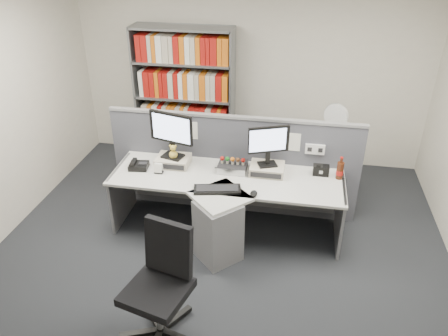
% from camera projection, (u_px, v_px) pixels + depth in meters
% --- Properties ---
extents(ground, '(5.50, 5.50, 0.00)m').
position_uv_depth(ground, '(213.00, 275.00, 4.55)').
color(ground, '#292B30').
rests_on(ground, ground).
extents(room_shell, '(5.04, 5.54, 2.72)m').
position_uv_depth(room_shell, '(210.00, 115.00, 3.67)').
color(room_shell, silver).
rests_on(room_shell, ground).
extents(partition, '(3.00, 0.08, 1.27)m').
position_uv_depth(partition, '(233.00, 164.00, 5.30)').
color(partition, '#4F515A').
rests_on(partition, ground).
extents(desk, '(2.60, 1.20, 0.72)m').
position_uv_depth(desk, '(223.00, 207.00, 4.84)').
color(desk, silver).
rests_on(desk, ground).
extents(monitor_riser_left, '(0.38, 0.31, 0.10)m').
position_uv_depth(monitor_riser_left, '(173.00, 161.00, 5.12)').
color(monitor_riser_left, '#BCB19C').
rests_on(monitor_riser_left, desk).
extents(monitor_riser_right, '(0.38, 0.31, 0.10)m').
position_uv_depth(monitor_riser_right, '(267.00, 169.00, 4.94)').
color(monitor_riser_right, '#BCB19C').
rests_on(monitor_riser_right, desk).
extents(monitor_left, '(0.53, 0.23, 0.55)m').
position_uv_depth(monitor_left, '(171.00, 131.00, 4.93)').
color(monitor_left, black).
rests_on(monitor_left, monitor_riser_left).
extents(monitor_right, '(0.44, 0.21, 0.47)m').
position_uv_depth(monitor_right, '(268.00, 143.00, 4.78)').
color(monitor_right, black).
rests_on(monitor_right, monitor_riser_right).
extents(desktop_pc, '(0.32, 0.29, 0.09)m').
position_uv_depth(desktop_pc, '(233.00, 167.00, 5.01)').
color(desktop_pc, black).
rests_on(desktop_pc, desk).
extents(figurines, '(0.29, 0.05, 0.09)m').
position_uv_depth(figurines, '(233.00, 160.00, 4.95)').
color(figurines, '#BCB19C').
rests_on(figurines, desktop_pc).
extents(keyboard, '(0.52, 0.28, 0.03)m').
position_uv_depth(keyboard, '(217.00, 189.00, 4.63)').
color(keyboard, black).
rests_on(keyboard, desk).
extents(mouse, '(0.07, 0.12, 0.04)m').
position_uv_depth(mouse, '(254.00, 194.00, 4.55)').
color(mouse, black).
rests_on(mouse, desk).
extents(desk_phone, '(0.23, 0.22, 0.09)m').
position_uv_depth(desk_phone, '(138.00, 165.00, 5.05)').
color(desk_phone, black).
rests_on(desk_phone, desk).
extents(desk_calendar, '(0.10, 0.07, 0.12)m').
position_uv_depth(desk_calendar, '(159.00, 169.00, 4.94)').
color(desk_calendar, black).
rests_on(desk_calendar, desk).
extents(plush_toy, '(0.10, 0.10, 0.17)m').
position_uv_depth(plush_toy, '(173.00, 153.00, 5.02)').
color(plush_toy, gold).
rests_on(plush_toy, monitor_riser_left).
extents(speaker, '(0.18, 0.10, 0.12)m').
position_uv_depth(speaker, '(321.00, 170.00, 4.90)').
color(speaker, black).
rests_on(speaker, desk).
extents(cola_bottle, '(0.08, 0.08, 0.26)m').
position_uv_depth(cola_bottle, '(340.00, 171.00, 4.81)').
color(cola_bottle, '#3F190A').
rests_on(cola_bottle, desk).
extents(shelving_unit, '(1.41, 0.40, 2.00)m').
position_uv_depth(shelving_unit, '(185.00, 99.00, 6.31)').
color(shelving_unit, slate).
rests_on(shelving_unit, ground).
extents(filing_cabinet, '(0.45, 0.61, 0.70)m').
position_uv_depth(filing_cabinet, '(329.00, 165.00, 5.90)').
color(filing_cabinet, slate).
rests_on(filing_cabinet, ground).
extents(desk_fan, '(0.30, 0.19, 0.52)m').
position_uv_depth(desk_fan, '(336.00, 118.00, 5.57)').
color(desk_fan, white).
rests_on(desk_fan, filing_cabinet).
extents(office_chair, '(0.70, 0.69, 1.05)m').
position_uv_depth(office_chair, '(162.00, 281.00, 3.69)').
color(office_chair, silver).
rests_on(office_chair, ground).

